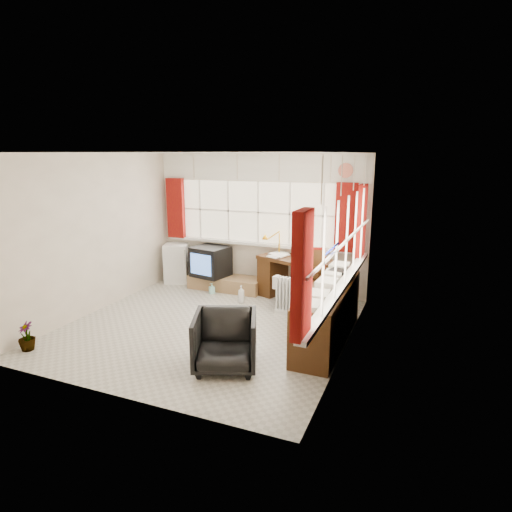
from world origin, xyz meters
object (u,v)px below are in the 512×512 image
Objects in this scene: radiator at (288,300)px; mini_fridge at (177,263)px; desk at (296,277)px; tv_bench at (226,283)px; crt_tv at (211,261)px; task_chair at (312,279)px; credenza at (328,313)px; desk_lamp at (279,238)px; office_chair at (225,341)px.

mini_fridge is at bearing 161.29° from radiator.
desk reaches higher than mini_fridge.
tv_bench is 0.50m from crt_tv.
task_chair is 1.11m from credenza.
tv_bench is 1.98× the size of crt_tv.
desk_lamp reaches higher than tv_bench.
office_chair is at bearing -58.72° from crt_tv.
radiator is 0.79× the size of mini_fridge.
desk is at bearing 67.40° from office_chair.
mini_fridge is at bearing -178.79° from desk_lamp.
mini_fridge reaches higher than tv_bench.
mini_fridge reaches higher than radiator.
desk_lamp is 0.54× the size of mini_fridge.
office_chair is at bearing -48.94° from mini_fridge.
radiator reaches higher than tv_bench.
desk is at bearing 97.98° from radiator.
desk is 1.02× the size of tv_bench.
task_chair is at bearing 56.47° from office_chair.
desk_lamp is 2.18m from credenza.
office_chair is 1.53m from credenza.
credenza reaches higher than radiator.
credenza is at bearing -64.02° from task_chair.
crt_tv is at bearing 157.40° from radiator.
mini_fridge is (-0.83, 0.14, -0.14)m from crt_tv.
desk is at bearing 0.09° from crt_tv.
desk reaches higher than radiator.
crt_tv is at bearing -171.71° from desk_lamp.
task_chair is 2.25m from office_chair.
office_chair reaches higher than tv_bench.
radiator is 2.74m from mini_fridge.
credenza is (1.28, -1.64, -0.64)m from desk_lamp.
desk is at bearing -2.49° from tv_bench.
radiator is at bearing -18.71° from mini_fridge.
desk_lamp reaches higher than office_chair.
credenza is at bearing 30.43° from office_chair.
desk_lamp is 0.29× the size of tv_bench.
mini_fridge is at bearing 176.78° from desk.
crt_tv is at bearing 167.21° from task_chair.
credenza reaches higher than crt_tv.
crt_tv is (-1.29, -0.19, -0.50)m from desk_lamp.
radiator is 1.94m from crt_tv.
tv_bench is at bearing 94.48° from office_chair.
task_chair reaches higher than desk.
crt_tv is at bearing 99.66° from office_chair.
task_chair is 1.39× the size of office_chair.
office_chair is at bearing -101.90° from task_chair.
tv_bench is at bearing 146.29° from credenza.
credenza is at bearing -25.28° from mini_fridge.
radiator is 0.30× the size of credenza.
radiator is 0.43× the size of tv_bench.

